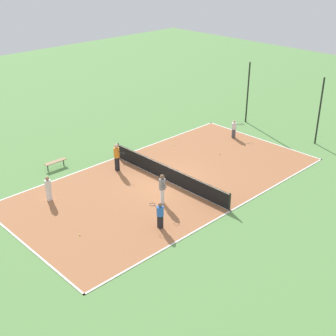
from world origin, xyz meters
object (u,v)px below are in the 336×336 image
at_px(player_baseline_gray, 162,187).
at_px(fence_post_back_right, 320,111).
at_px(bench, 55,162).
at_px(fence_post_back_left, 248,93).
at_px(player_near_white, 234,128).
at_px(player_center_orange, 117,155).
at_px(tennis_ball_left_sideline, 80,235).
at_px(tennis_net, 168,173).
at_px(tennis_ball_right_alley, 220,154).
at_px(player_near_blue, 160,214).
at_px(tennis_ball_far_baseline, 174,145).
at_px(player_far_white, 48,187).

xyz_separation_m(player_baseline_gray, fence_post_back_right, (1.41, 13.86, 1.38)).
height_order(bench, fence_post_back_left, fence_post_back_left).
distance_m(player_near_white, fence_post_back_right, 6.08).
bearing_deg(player_center_orange, tennis_ball_left_sideline, -49.57).
distance_m(tennis_net, tennis_ball_right_alley, 5.32).
distance_m(player_center_orange, fence_post_back_left, 13.12).
relative_size(tennis_net, fence_post_back_left, 1.99).
relative_size(player_near_blue, tennis_ball_left_sideline, 21.15).
height_order(player_baseline_gray, player_near_blue, player_baseline_gray).
distance_m(tennis_net, player_baseline_gray, 2.75).
distance_m(tennis_ball_far_baseline, fence_post_back_left, 7.99).
height_order(tennis_ball_right_alley, fence_post_back_right, fence_post_back_right).
bearing_deg(player_near_blue, tennis_net, -47.59).
bearing_deg(player_near_white, player_baseline_gray, -121.05).
distance_m(player_center_orange, player_near_white, 9.81).
distance_m(player_baseline_gray, player_far_white, 6.37).
bearing_deg(player_center_orange, tennis_net, 24.81).
bearing_deg(fence_post_back_right, tennis_net, -104.86).
height_order(tennis_net, player_near_white, player_near_white).
height_order(player_far_white, tennis_ball_far_baseline, player_far_white).
bearing_deg(player_baseline_gray, player_near_white, 142.47).
bearing_deg(player_center_orange, player_baseline_gray, -5.70).
bearing_deg(tennis_ball_left_sideline, tennis_ball_far_baseline, 113.12).
relative_size(player_baseline_gray, tennis_ball_far_baseline, 26.12).
bearing_deg(player_baseline_gray, tennis_ball_far_baseline, 165.51).
bearing_deg(player_center_orange, tennis_ball_right_alley, 69.49).
bearing_deg(player_center_orange, bench, -136.66).
bearing_deg(tennis_ball_left_sideline, player_center_orange, 126.90).
bearing_deg(player_near_white, tennis_ball_far_baseline, -164.62).
relative_size(player_baseline_gray, fence_post_back_right, 0.37).
bearing_deg(player_center_orange, player_near_white, 83.89).
height_order(tennis_ball_far_baseline, fence_post_back_left, fence_post_back_left).
distance_m(tennis_net, player_near_blue, 5.15).
bearing_deg(player_near_white, fence_post_back_right, -13.54).
height_order(bench, fence_post_back_right, fence_post_back_right).
height_order(player_center_orange, tennis_ball_left_sideline, player_center_orange).
xyz_separation_m(player_near_white, player_far_white, (-1.31, -14.79, 0.07)).
bearing_deg(fence_post_back_left, player_far_white, -89.51).
relative_size(fence_post_back_left, fence_post_back_right, 1.00).
distance_m(player_baseline_gray, fence_post_back_right, 14.00).
xyz_separation_m(player_far_white, fence_post_back_left, (-0.16, 18.17, 1.58)).
distance_m(tennis_ball_left_sideline, fence_post_back_right, 19.23).
xyz_separation_m(player_center_orange, tennis_ball_far_baseline, (-0.40, 5.44, -1.02)).
xyz_separation_m(bench, player_baseline_gray, (8.11, 1.77, 0.67)).
xyz_separation_m(player_far_white, tennis_ball_left_sideline, (4.13, -0.82, -0.79)).
xyz_separation_m(player_near_blue, tennis_ball_left_sideline, (-2.24, -3.37, -0.78)).
bearing_deg(bench, fence_post_back_right, -31.35).
relative_size(player_near_blue, tennis_ball_far_baseline, 21.15).
xyz_separation_m(player_center_orange, player_near_blue, (6.70, -2.57, -0.25)).
xyz_separation_m(bench, tennis_ball_far_baseline, (2.71, 8.03, -0.33)).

